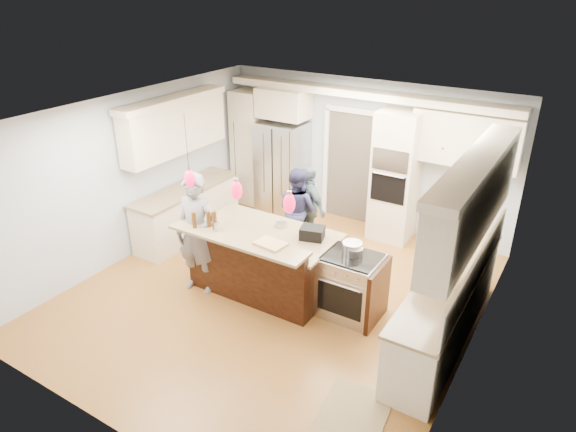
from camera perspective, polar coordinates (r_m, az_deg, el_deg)
name	(u,v)px	position (r m, az deg, el deg)	size (l,w,h in m)	color
ground_plane	(276,294)	(7.75, -1.38, -8.66)	(6.00, 6.00, 0.00)	#AC772F
room_shell	(274,180)	(6.90, -1.53, 3.97)	(5.54, 6.04, 2.72)	#B2BCC6
refrigerator	(282,167)	(10.09, -0.65, 5.43)	(0.90, 0.70, 1.80)	#B7B7BC
oven_column	(395,177)	(9.08, 11.83, 4.26)	(0.72, 0.69, 2.30)	beige
back_upper_cabinets	(322,134)	(9.56, 3.84, 9.11)	(5.30, 0.61, 2.54)	beige
right_counter_run	(456,269)	(6.63, 18.12, -5.65)	(0.64, 3.10, 2.51)	beige
left_cabinets	(183,180)	(9.19, -11.60, 3.92)	(0.64, 2.30, 2.51)	beige
kitchen_island	(264,259)	(7.66, -2.66, -4.84)	(2.10, 1.46, 1.12)	black
island_range	(352,286)	(7.14, 7.15, -7.73)	(0.82, 0.71, 0.92)	#B7B7BC
pendant_lights	(237,190)	(6.65, -5.74, 2.89)	(1.75, 0.15, 1.03)	black
person_bar_end	(197,234)	(7.54, -10.08, -2.01)	(0.67, 0.44, 1.83)	slate
person_far_left	(297,210)	(8.61, 1.05, 0.69)	(0.72, 0.56, 1.49)	#282A4F
person_far_right	(309,207)	(8.76, 2.32, 0.98)	(0.85, 0.35, 1.45)	#475B64
person_range_side	(435,286)	(6.75, 16.06, -7.54)	(1.00, 0.58, 1.55)	#BC91C3
floor_rug	(351,418)	(5.96, 7.03, -21.42)	(0.70, 1.03, 0.01)	#957F51
water_bottle	(187,211)	(7.46, -11.13, 0.53)	(0.07, 0.07, 0.28)	silver
beer_bottle_a	(209,219)	(7.22, -8.82, -0.34)	(0.06, 0.06, 0.24)	#4C2D0D
beer_bottle_b	(194,220)	(7.23, -10.39, -0.45)	(0.06, 0.06, 0.24)	#4C2D0D
beer_bottle_c	(214,220)	(7.15, -8.17, -0.47)	(0.07, 0.07, 0.26)	#4C2D0D
drink_can	(217,227)	(7.11, -7.93, -1.16)	(0.07, 0.07, 0.13)	#B7B7BC
cutting_board	(271,244)	(6.72, -1.96, -3.09)	(0.39, 0.28, 0.03)	tan
pot_large	(352,248)	(6.96, 7.15, -3.51)	(0.27, 0.27, 0.16)	#B7B7BC
pot_small	(354,251)	(6.91, 7.38, -3.92)	(0.23, 0.23, 0.11)	#B7B7BC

